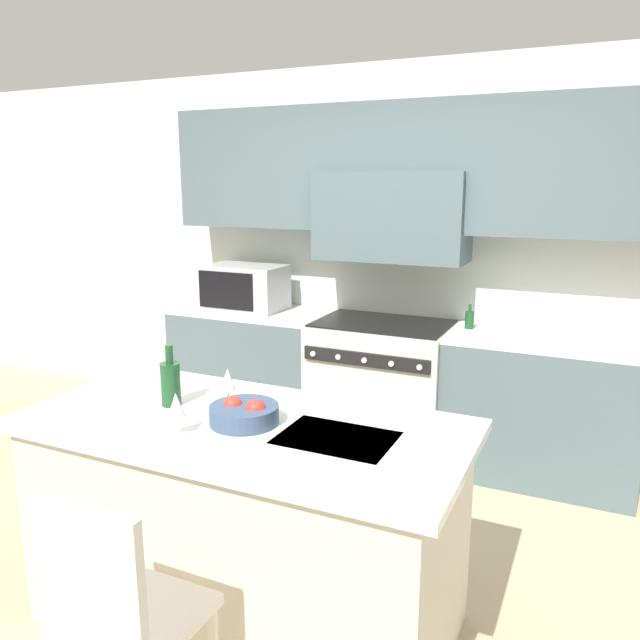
% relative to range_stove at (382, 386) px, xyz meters
% --- Properties ---
extents(ground_plane, '(10.00, 10.00, 0.00)m').
position_rel_range_stove_xyz_m(ground_plane, '(0.00, -1.78, -0.47)').
color(ground_plane, tan).
extents(back_cabinetry, '(10.00, 0.46, 2.70)m').
position_rel_range_stove_xyz_m(back_cabinetry, '(0.00, 0.27, 1.12)').
color(back_cabinetry, silver).
rests_on(back_cabinetry, ground_plane).
extents(back_counter, '(3.31, 0.62, 0.93)m').
position_rel_range_stove_xyz_m(back_counter, '(-0.00, 0.02, -0.00)').
color(back_counter, '#4C6066').
rests_on(back_counter, ground_plane).
extents(range_stove, '(0.95, 0.70, 0.93)m').
position_rel_range_stove_xyz_m(range_stove, '(0.00, 0.00, 0.00)').
color(range_stove, beige).
rests_on(range_stove, ground_plane).
extents(microwave, '(0.60, 0.38, 0.34)m').
position_rel_range_stove_xyz_m(microwave, '(-1.12, 0.02, 0.63)').
color(microwave, '#B7B7BC').
rests_on(microwave, back_counter).
extents(kitchen_island, '(1.85, 0.89, 0.93)m').
position_rel_range_stove_xyz_m(kitchen_island, '(0.08, -1.95, 0.00)').
color(kitchen_island, beige).
rests_on(kitchen_island, ground_plane).
extents(island_chair, '(0.42, 0.40, 0.98)m').
position_rel_range_stove_xyz_m(island_chair, '(0.07, -2.71, 0.09)').
color(island_chair, beige).
rests_on(island_chair, ground_plane).
extents(wine_bottle, '(0.09, 0.09, 0.27)m').
position_rel_range_stove_xyz_m(wine_bottle, '(-0.31, -1.93, 0.57)').
color(wine_bottle, '#194723').
rests_on(wine_bottle, kitchen_island).
extents(wine_glass_near, '(0.07, 0.07, 0.17)m').
position_rel_range_stove_xyz_m(wine_glass_near, '(-0.08, -2.18, 0.58)').
color(wine_glass_near, white).
rests_on(wine_glass_near, kitchen_island).
extents(wine_glass_far, '(0.07, 0.07, 0.17)m').
position_rel_range_stove_xyz_m(wine_glass_far, '(-0.07, -1.83, 0.58)').
color(wine_glass_far, white).
rests_on(wine_glass_far, kitchen_island).
extents(fruit_bowl, '(0.28, 0.28, 0.11)m').
position_rel_range_stove_xyz_m(fruit_bowl, '(0.10, -1.97, 0.51)').
color(fruit_bowl, '#384C6B').
rests_on(fruit_bowl, kitchen_island).
extents(oil_bottle_on_counter, '(0.06, 0.06, 0.16)m').
position_rel_range_stove_xyz_m(oil_bottle_on_counter, '(0.57, 0.09, 0.52)').
color(oil_bottle_on_counter, '#194723').
rests_on(oil_bottle_on_counter, back_counter).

